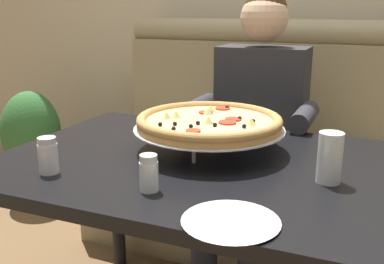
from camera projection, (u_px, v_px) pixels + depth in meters
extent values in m
cube|color=#998966|center=(252.00, 204.00, 2.26)|extent=(1.68, 0.60, 0.46)
cube|color=#998966|center=(274.00, 102.00, 2.48)|extent=(1.68, 0.18, 0.65)
cylinder|color=#998966|center=(278.00, 33.00, 2.38)|extent=(1.68, 0.14, 0.14)
cube|color=black|center=(191.00, 164.00, 1.43)|extent=(1.21, 0.90, 0.04)
cylinder|color=black|center=(117.00, 197.00, 2.06)|extent=(0.06, 0.06, 0.69)
cylinder|color=black|center=(363.00, 243.00, 1.66)|extent=(0.06, 0.06, 0.69)
cube|color=#2D3342|center=(247.00, 164.00, 1.94)|extent=(0.34, 0.40, 0.15)
cylinder|color=#2D3342|center=(204.00, 249.00, 1.84)|extent=(0.11, 0.11, 0.46)
cylinder|color=#2D3342|center=(251.00, 259.00, 1.76)|extent=(0.11, 0.11, 0.46)
cube|color=#2D2D33|center=(262.00, 107.00, 2.08)|extent=(0.40, 0.22, 0.56)
cylinder|color=#2D2D33|center=(198.00, 107.00, 1.97)|extent=(0.08, 0.28, 0.08)
cylinder|color=#2D2D33|center=(304.00, 117.00, 1.79)|extent=(0.08, 0.28, 0.08)
sphere|color=#DBB28E|center=(264.00, 18.00, 1.96)|extent=(0.21, 0.21, 0.21)
sphere|color=#472D19|center=(265.00, 10.00, 1.96)|extent=(0.19, 0.19, 0.19)
cylinder|color=silver|center=(194.00, 151.00, 1.37)|extent=(0.01, 0.01, 0.08)
cylinder|color=silver|center=(186.00, 131.00, 1.59)|extent=(0.01, 0.01, 0.08)
cylinder|color=silver|center=(247.00, 138.00, 1.51)|extent=(0.01, 0.01, 0.08)
torus|color=silver|center=(209.00, 131.00, 1.48)|extent=(0.27, 0.27, 0.01)
cylinder|color=silver|center=(209.00, 128.00, 1.48)|extent=(0.50, 0.50, 0.00)
cylinder|color=tan|center=(209.00, 125.00, 1.48)|extent=(0.48, 0.48, 0.02)
torus|color=tan|center=(209.00, 120.00, 1.47)|extent=(0.48, 0.48, 0.03)
cylinder|color=#E5C17A|center=(209.00, 121.00, 1.47)|extent=(0.42, 0.42, 0.01)
cylinder|color=red|center=(206.00, 112.00, 1.56)|extent=(0.05, 0.05, 0.01)
cylinder|color=red|center=(223.00, 108.00, 1.62)|extent=(0.05, 0.05, 0.01)
cylinder|color=red|center=(233.00, 119.00, 1.46)|extent=(0.05, 0.05, 0.01)
cylinder|color=red|center=(193.00, 131.00, 1.33)|extent=(0.04, 0.04, 0.01)
cylinder|color=red|center=(227.00, 122.00, 1.42)|extent=(0.06, 0.06, 0.01)
sphere|color=black|center=(191.00, 126.00, 1.37)|extent=(0.01, 0.01, 0.01)
sphere|color=black|center=(174.00, 129.00, 1.34)|extent=(0.01, 0.01, 0.01)
sphere|color=black|center=(240.00, 118.00, 1.46)|extent=(0.01, 0.01, 0.01)
sphere|color=black|center=(227.00, 107.00, 1.62)|extent=(0.01, 0.01, 0.01)
sphere|color=black|center=(215.00, 125.00, 1.38)|extent=(0.01, 0.01, 0.01)
sphere|color=black|center=(198.00, 123.00, 1.40)|extent=(0.01, 0.01, 0.01)
sphere|color=black|center=(253.00, 121.00, 1.43)|extent=(0.01, 0.01, 0.01)
sphere|color=black|center=(244.00, 126.00, 1.37)|extent=(0.01, 0.01, 0.01)
sphere|color=black|center=(160.00, 124.00, 1.39)|extent=(0.01, 0.01, 0.01)
sphere|color=black|center=(175.00, 124.00, 1.40)|extent=(0.01, 0.01, 0.01)
cone|color=#CCC675|center=(211.00, 108.00, 1.59)|extent=(0.04, 0.04, 0.02)
cone|color=#CCC675|center=(207.00, 111.00, 1.54)|extent=(0.04, 0.04, 0.02)
cone|color=#CCC675|center=(208.00, 120.00, 1.42)|extent=(0.04, 0.04, 0.02)
cone|color=#CCC675|center=(167.00, 115.00, 1.48)|extent=(0.04, 0.04, 0.02)
cone|color=#CCC675|center=(251.00, 121.00, 1.40)|extent=(0.04, 0.04, 0.02)
cone|color=#CCC675|center=(176.00, 114.00, 1.49)|extent=(0.04, 0.04, 0.02)
cylinder|color=white|center=(150.00, 177.00, 1.16)|extent=(0.05, 0.05, 0.08)
cylinder|color=silver|center=(150.00, 182.00, 1.17)|extent=(0.04, 0.04, 0.05)
cylinder|color=silver|center=(149.00, 159.00, 1.15)|extent=(0.05, 0.05, 0.02)
cylinder|color=white|center=(48.00, 159.00, 1.29)|extent=(0.06, 0.06, 0.09)
cylinder|color=#A82D19|center=(49.00, 164.00, 1.29)|extent=(0.05, 0.05, 0.05)
cylinder|color=silver|center=(47.00, 141.00, 1.27)|extent=(0.05, 0.05, 0.02)
cylinder|color=white|center=(231.00, 222.00, 1.00)|extent=(0.16, 0.16, 0.01)
cone|color=white|center=(231.00, 218.00, 0.99)|extent=(0.22, 0.22, 0.01)
cylinder|color=silver|center=(330.00, 158.00, 1.21)|extent=(0.07, 0.07, 0.14)
cylinder|color=white|center=(329.00, 171.00, 1.22)|extent=(0.06, 0.06, 0.07)
cylinder|color=brown|center=(36.00, 182.00, 2.86)|extent=(0.24, 0.24, 0.22)
ellipsoid|color=#336B33|center=(31.00, 133.00, 2.78)|extent=(0.36, 0.36, 0.52)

